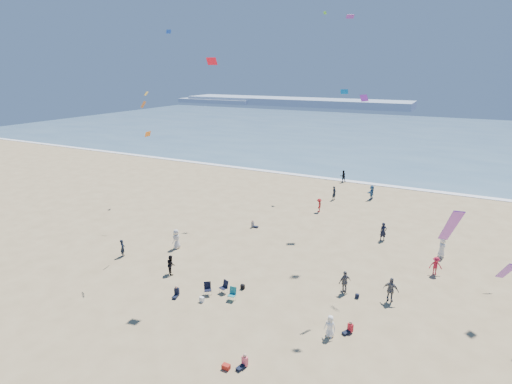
% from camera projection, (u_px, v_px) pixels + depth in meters
% --- Properties ---
extents(ground, '(220.00, 220.00, 0.00)m').
position_uv_depth(ground, '(160.00, 373.00, 22.52)').
color(ground, tan).
rests_on(ground, ground).
extents(ocean, '(220.00, 100.00, 0.06)m').
position_uv_depth(ocean, '(401.00, 136.00, 103.47)').
color(ocean, '#476B84').
rests_on(ocean, ground).
extents(surf_line, '(220.00, 1.20, 0.08)m').
position_uv_depth(surf_line, '(354.00, 182.00, 60.86)').
color(surf_line, white).
rests_on(surf_line, ground).
extents(headland_far, '(110.00, 20.00, 3.20)m').
position_uv_depth(headland_far, '(293.00, 102.00, 192.90)').
color(headland_far, '#7A8EA8').
rests_on(headland_far, ground).
extents(headland_near, '(40.00, 14.00, 2.00)m').
position_uv_depth(headland_near, '(218.00, 101.00, 206.13)').
color(headland_near, '#7A8EA8').
rests_on(headland_near, ground).
extents(standing_flyers, '(30.29, 49.75, 1.94)m').
position_uv_depth(standing_flyers, '(342.00, 243.00, 37.29)').
color(standing_flyers, red).
rests_on(standing_flyers, ground).
extents(seated_group, '(14.93, 25.50, 0.84)m').
position_uv_depth(seated_group, '(239.00, 305.00, 28.31)').
color(seated_group, white).
rests_on(seated_group, ground).
extents(chair_cluster, '(2.76, 1.60, 1.00)m').
position_uv_depth(chair_cluster, '(221.00, 290.00, 30.06)').
color(chair_cluster, black).
rests_on(chair_cluster, ground).
extents(white_tote, '(0.35, 0.20, 0.40)m').
position_uv_depth(white_tote, '(202.00, 299.00, 29.39)').
color(white_tote, white).
rests_on(white_tote, ground).
extents(black_backpack, '(0.30, 0.22, 0.38)m').
position_uv_depth(black_backpack, '(243.00, 287.00, 31.12)').
color(black_backpack, black).
rests_on(black_backpack, ground).
extents(cooler, '(0.45, 0.30, 0.30)m').
position_uv_depth(cooler, '(226.00, 367.00, 22.80)').
color(cooler, '#AC2218').
rests_on(cooler, ground).
extents(navy_bag, '(0.28, 0.18, 0.34)m').
position_uv_depth(navy_bag, '(357.00, 296.00, 29.90)').
color(navy_bag, black).
rests_on(navy_bag, ground).
extents(kites_aloft, '(42.19, 42.20, 29.77)m').
position_uv_depth(kites_aloft, '(392.00, 110.00, 26.33)').
color(kites_aloft, '#0D85C8').
rests_on(kites_aloft, ground).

